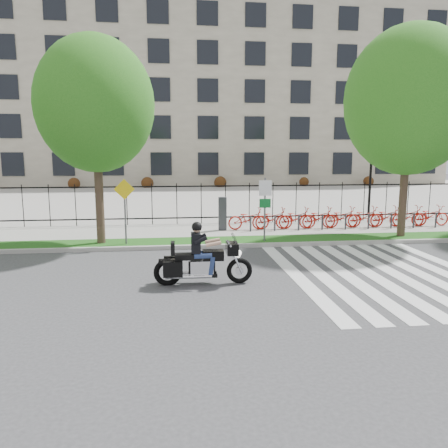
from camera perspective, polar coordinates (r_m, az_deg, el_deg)
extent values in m
plane|color=#363538|center=(12.74, -0.13, -7.13)|extent=(120.00, 120.00, 0.00)
cube|color=#98968F|center=(16.68, -1.77, -2.94)|extent=(60.00, 0.20, 0.15)
cube|color=#164711|center=(17.51, -2.02, -2.36)|extent=(60.00, 1.50, 0.15)
cube|color=gray|center=(19.95, -2.62, -0.93)|extent=(60.00, 3.50, 0.15)
cube|color=gray|center=(37.34, -4.61, 3.74)|extent=(80.00, 34.00, 0.10)
cube|color=gray|center=(57.52, -5.56, 15.56)|extent=(60.00, 20.00, 20.00)
cylinder|color=black|center=(26.75, 18.55, 5.33)|extent=(0.14, 0.14, 4.00)
cylinder|color=black|center=(26.71, 18.76, 9.40)|extent=(0.06, 0.70, 0.70)
sphere|color=white|center=(26.56, 18.08, 9.65)|extent=(0.36, 0.36, 0.36)
sphere|color=white|center=(26.86, 19.46, 9.57)|extent=(0.36, 0.36, 0.36)
cylinder|color=#3E2C22|center=(17.38, -15.99, 3.98)|extent=(0.32, 0.32, 3.92)
ellipsoid|color=#145714|center=(17.41, -16.48, 14.76)|extent=(4.37, 4.37, 5.02)
cylinder|color=#3E2C22|center=(19.64, 22.41, 4.28)|extent=(0.32, 0.32, 3.97)
ellipsoid|color=#145714|center=(19.70, 23.06, 14.59)|extent=(5.18, 5.18, 5.96)
cube|color=#2D2D33|center=(19.65, -0.20, 1.36)|extent=(0.35, 0.25, 1.50)
imported|color=#B1170D|center=(19.86, 3.24, 0.68)|extent=(1.88, 0.66, 0.99)
cylinder|color=#2D2D33|center=(19.40, 3.49, 0.04)|extent=(0.08, 0.08, 0.70)
imported|color=#B1170D|center=(20.08, 6.33, 0.73)|extent=(1.88, 0.66, 0.99)
cylinder|color=#2D2D33|center=(19.62, 6.65, 0.10)|extent=(0.08, 0.08, 0.70)
imported|color=#B1170D|center=(20.36, 9.35, 0.78)|extent=(1.88, 0.66, 0.99)
cylinder|color=#2D2D33|center=(19.91, 9.74, 0.16)|extent=(0.08, 0.08, 0.70)
imported|color=#B1170D|center=(20.69, 12.28, 0.83)|extent=(1.88, 0.66, 0.99)
cylinder|color=#2D2D33|center=(20.25, 12.72, 0.22)|extent=(0.08, 0.08, 0.70)
imported|color=#B1170D|center=(21.08, 15.10, 0.87)|extent=(1.88, 0.66, 0.99)
cylinder|color=#2D2D33|center=(20.64, 15.60, 0.27)|extent=(0.08, 0.08, 0.70)
imported|color=#B1170D|center=(21.51, 17.82, 0.90)|extent=(1.88, 0.66, 0.99)
cylinder|color=#2D2D33|center=(21.08, 18.37, 0.32)|extent=(0.08, 0.08, 0.70)
imported|color=#B1170D|center=(21.99, 20.43, 0.94)|extent=(1.88, 0.66, 0.99)
cylinder|color=#2D2D33|center=(21.57, 21.01, 0.37)|extent=(0.08, 0.08, 0.70)
imported|color=#B1170D|center=(22.51, 22.92, 0.97)|extent=(1.88, 0.66, 0.99)
cylinder|color=#2D2D33|center=(22.11, 23.54, 0.42)|extent=(0.08, 0.08, 0.70)
imported|color=#B1170D|center=(23.08, 25.30, 1.00)|extent=(1.88, 0.66, 0.99)
cylinder|color=#2D2D33|center=(22.68, 25.94, 0.46)|extent=(0.08, 0.08, 0.70)
cylinder|color=#59595B|center=(17.27, 5.35, 1.90)|extent=(0.07, 0.07, 2.50)
cube|color=white|center=(17.14, 5.42, 4.70)|extent=(0.50, 0.03, 0.60)
cube|color=#0C6626|center=(17.20, 5.39, 2.71)|extent=(0.45, 0.03, 0.35)
cylinder|color=#59595B|center=(16.98, -12.78, 1.42)|extent=(0.07, 0.07, 2.40)
cube|color=yellow|center=(16.85, -12.90, 4.44)|extent=(0.78, 0.03, 0.78)
torus|color=black|center=(12.22, 2.02, -6.11)|extent=(0.73, 0.15, 0.72)
torus|color=black|center=(12.13, -7.39, -6.30)|extent=(0.77, 0.17, 0.76)
cube|color=black|center=(12.04, 1.05, -3.20)|extent=(0.33, 0.58, 0.31)
cube|color=#26262B|center=(12.00, 1.40, -2.07)|extent=(0.17, 0.53, 0.32)
cube|color=silver|center=(12.10, -2.92, -5.70)|extent=(0.64, 0.37, 0.42)
cube|color=black|center=(12.04, -1.43, -4.08)|extent=(0.58, 0.37, 0.27)
cube|color=black|center=(12.01, -4.68, -4.24)|extent=(0.74, 0.39, 0.15)
cube|color=black|center=(11.96, -6.70, -3.19)|extent=(0.11, 0.36, 0.36)
cube|color=black|center=(11.78, -6.69, -5.91)|extent=(0.53, 0.18, 0.42)
cube|color=black|center=(12.39, -6.63, -5.15)|extent=(0.53, 0.18, 0.42)
cube|color=black|center=(11.94, -3.70, -2.46)|extent=(0.26, 0.42, 0.54)
sphere|color=tan|center=(11.86, -3.57, -0.58)|extent=(0.24, 0.24, 0.24)
sphere|color=black|center=(11.86, -3.57, -0.38)|extent=(0.28, 0.28, 0.28)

